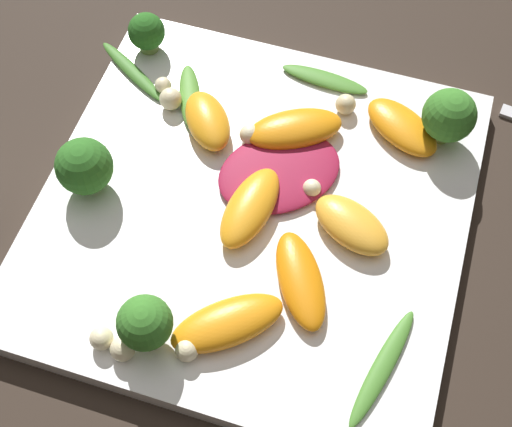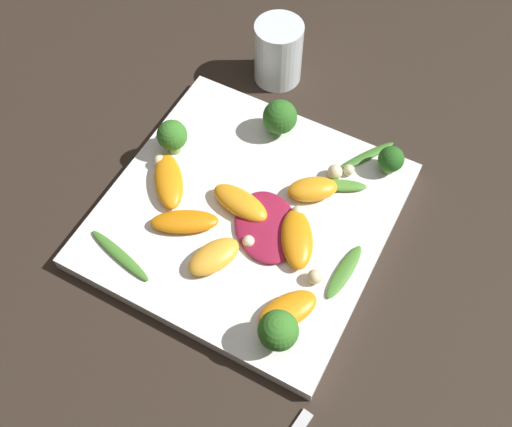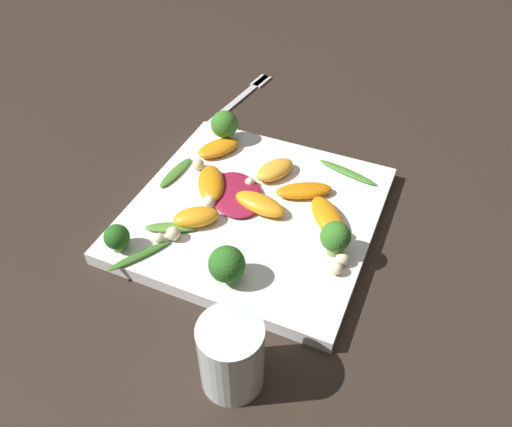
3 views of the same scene
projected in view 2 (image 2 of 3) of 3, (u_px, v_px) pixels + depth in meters
name	position (u px, v px, depth m)	size (l,w,h in m)	color
ground_plane	(247.00, 219.00, 0.68)	(2.40, 2.40, 0.00)	#2D231C
plate	(247.00, 215.00, 0.67)	(0.30, 0.30, 0.02)	white
drinking_glass	(278.00, 52.00, 0.76)	(0.06, 0.06, 0.08)	white
radicchio_leaf_0	(267.00, 226.00, 0.65)	(0.11, 0.12, 0.01)	maroon
orange_segment_0	(185.00, 222.00, 0.65)	(0.08, 0.06, 0.01)	orange
orange_segment_1	(238.00, 206.00, 0.66)	(0.07, 0.04, 0.02)	orange
orange_segment_2	(312.00, 189.00, 0.67)	(0.06, 0.06, 0.02)	orange
orange_segment_3	(288.00, 310.00, 0.59)	(0.06, 0.07, 0.02)	orange
orange_segment_4	(215.00, 257.00, 0.62)	(0.06, 0.07, 0.02)	#FCAD33
orange_segment_5	(169.00, 181.00, 0.68)	(0.07, 0.08, 0.02)	orange
orange_segment_6	(297.00, 239.00, 0.64)	(0.07, 0.08, 0.02)	orange
broccoli_floret_0	(391.00, 160.00, 0.68)	(0.03, 0.03, 0.03)	#7A9E51
broccoli_floret_1	(278.00, 331.00, 0.56)	(0.04, 0.04, 0.05)	#84AD5B
broccoli_floret_2	(280.00, 117.00, 0.70)	(0.04, 0.04, 0.05)	#84AD5B
broccoli_floret_3	(172.00, 136.00, 0.69)	(0.04, 0.04, 0.05)	#84AD5B
arugula_sprig_0	(120.00, 255.00, 0.63)	(0.09, 0.03, 0.01)	#47842D
arugula_sprig_1	(344.00, 272.00, 0.62)	(0.02, 0.07, 0.01)	#47842D
arugula_sprig_2	(366.00, 156.00, 0.70)	(0.05, 0.07, 0.01)	#3D7528
arugula_sprig_3	(338.00, 185.00, 0.68)	(0.07, 0.04, 0.01)	#518E33
macadamia_nut_0	(178.00, 126.00, 0.72)	(0.02, 0.02, 0.02)	beige
macadamia_nut_1	(315.00, 277.00, 0.61)	(0.02, 0.02, 0.02)	beige
macadamia_nut_2	(248.00, 241.00, 0.64)	(0.01, 0.01, 0.01)	beige
macadamia_nut_3	(160.00, 161.00, 0.69)	(0.02, 0.02, 0.02)	beige
macadamia_nut_4	(298.00, 213.00, 0.65)	(0.02, 0.02, 0.02)	beige
macadamia_nut_5	(349.00, 170.00, 0.69)	(0.01, 0.01, 0.01)	beige
macadamia_nut_6	(169.00, 134.00, 0.71)	(0.02, 0.02, 0.02)	beige
macadamia_nut_7	(335.00, 172.00, 0.68)	(0.02, 0.02, 0.02)	beige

